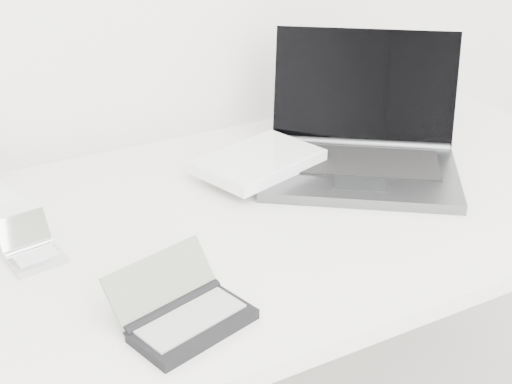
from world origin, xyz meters
TOP-DOWN VIEW (x-y plane):
  - desk at (0.00, 1.55)m, footprint 1.60×0.80m
  - laptop_large at (0.23, 1.62)m, footprint 0.60×0.51m
  - pda_silver at (-0.42, 1.57)m, footprint 0.10×0.11m
  - palmtop_charcoal at (-0.27, 1.29)m, footprint 0.21×0.19m

SIDE VIEW (x-z plane):
  - desk at x=0.00m, z-range 0.32..1.05m
  - pda_silver at x=-0.42m, z-range 0.71..0.78m
  - palmtop_charcoal at x=-0.27m, z-range 0.71..0.79m
  - laptop_large at x=0.23m, z-range 0.64..0.90m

